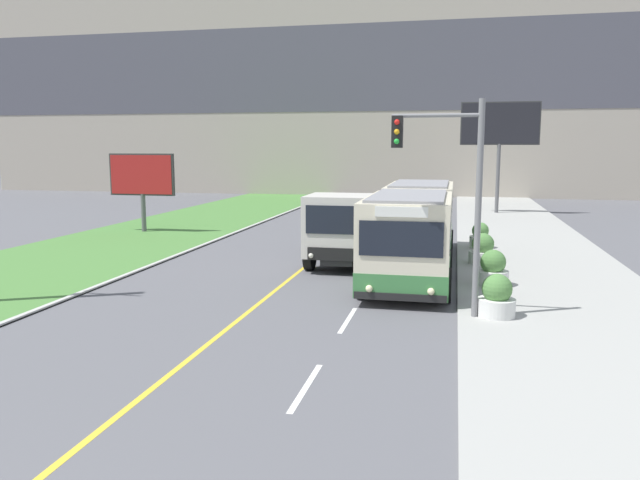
# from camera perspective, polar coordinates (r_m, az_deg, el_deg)

# --- Properties ---
(apartment_block_background) EXTENTS (80.00, 8.04, 21.29)m
(apartment_block_background) POSITION_cam_1_polar(r_m,az_deg,el_deg) (59.88, 7.30, 14.49)
(apartment_block_background) COLOR #A89E8E
(apartment_block_background) RESTS_ON ground_plane
(city_bus) EXTENTS (2.71, 11.83, 2.95)m
(city_bus) POSITION_cam_1_polar(r_m,az_deg,el_deg) (22.56, 8.65, 1.07)
(city_bus) COLOR beige
(city_bus) RESTS_ON ground_plane
(dump_truck) EXTENTS (2.56, 6.65, 2.70)m
(dump_truck) POSITION_cam_1_polar(r_m,az_deg,el_deg) (23.09, 2.40, 0.94)
(dump_truck) COLOR black
(dump_truck) RESTS_ON ground_plane
(car_distant) EXTENTS (1.80, 4.30, 1.45)m
(car_distant) POSITION_cam_1_polar(r_m,az_deg,el_deg) (37.71, 6.09, 2.87)
(car_distant) COLOR black
(car_distant) RESTS_ON ground_plane
(traffic_light_mast) EXTENTS (2.28, 0.32, 5.57)m
(traffic_light_mast) POSITION_cam_1_polar(r_m,az_deg,el_deg) (16.07, 11.96, 5.35)
(traffic_light_mast) COLOR slate
(traffic_light_mast) RESTS_ON ground_plane
(billboard_large) EXTENTS (4.99, 0.24, 7.24)m
(billboard_large) POSITION_cam_1_polar(r_m,az_deg,el_deg) (42.49, 16.12, 9.82)
(billboard_large) COLOR #59595B
(billboard_large) RESTS_ON ground_plane
(billboard_small) EXTENTS (3.52, 0.24, 4.04)m
(billboard_small) POSITION_cam_1_polar(r_m,az_deg,el_deg) (33.40, -15.97, 5.56)
(billboard_small) COLOR #59595B
(billboard_small) RESTS_ON ground_plane
(planter_round_near) EXTENTS (0.96, 0.96, 1.11)m
(planter_round_near) POSITION_cam_1_polar(r_m,az_deg,el_deg) (16.67, 15.85, -5.10)
(planter_round_near) COLOR silver
(planter_round_near) RESTS_ON sidewalk_right
(planter_round_second) EXTENTS (0.99, 0.99, 1.13)m
(planter_round_second) POSITION_cam_1_polar(r_m,az_deg,el_deg) (20.29, 15.52, -2.64)
(planter_round_second) COLOR silver
(planter_round_second) RESTS_ON sidewalk_right
(planter_round_third) EXTENTS (1.02, 1.02, 1.15)m
(planter_round_third) POSITION_cam_1_polar(r_m,az_deg,el_deg) (23.93, 14.65, -0.92)
(planter_round_third) COLOR silver
(planter_round_third) RESTS_ON sidewalk_right
(planter_round_far) EXTENTS (0.89, 0.89, 1.10)m
(planter_round_far) POSITION_cam_1_polar(r_m,az_deg,el_deg) (27.59, 14.43, 0.30)
(planter_round_far) COLOR silver
(planter_round_far) RESTS_ON sidewalk_right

